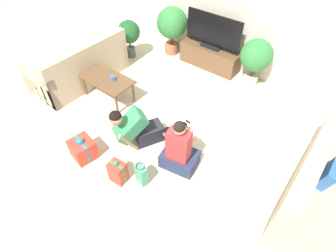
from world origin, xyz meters
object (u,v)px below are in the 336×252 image
at_px(gift_box_b, 118,172).
at_px(potted_plant_corner_left, 129,33).
at_px(sofa_left, 80,67).
at_px(mug, 113,78).
at_px(sofa_right, 328,193).
at_px(tv_console, 210,57).
at_px(potted_plant_back_right, 256,57).
at_px(potted_plant_back_left, 172,25).
at_px(gift_bag_a, 141,174).
at_px(dog, 176,130).
at_px(gift_box_a, 83,149).
at_px(person_kneeling, 136,128).
at_px(coffee_table, 107,81).
at_px(person_sitting, 179,151).
at_px(tv, 213,33).

bearing_deg(gift_box_b, potted_plant_corner_left, 131.00).
bearing_deg(sofa_left, mug, 88.10).
bearing_deg(potted_plant_corner_left, sofa_right, -14.34).
height_order(tv_console, potted_plant_back_right, potted_plant_back_right).
xyz_separation_m(tv_console, potted_plant_back_left, (-1.01, -0.05, 0.45)).
height_order(sofa_left, gift_bag_a, sofa_left).
bearing_deg(dog, gift_box_a, -110.77).
distance_m(person_kneeling, gift_box_a, 0.87).
bearing_deg(coffee_table, mug, 11.75).
xyz_separation_m(potted_plant_back_right, potted_plant_back_left, (-2.02, 0.00, 0.06)).
relative_size(sofa_right, mug, 15.84).
bearing_deg(person_sitting, potted_plant_back_left, -61.35).
distance_m(person_sitting, gift_box_a, 1.48).
relative_size(sofa_right, dog, 3.53).
distance_m(person_sitting, gift_bag_a, 0.63).
distance_m(person_kneeling, person_sitting, 0.79).
height_order(dog, gift_bag_a, gift_bag_a).
distance_m(coffee_table, tv_console, 2.33).
bearing_deg(mug, potted_plant_corner_left, 123.56).
distance_m(potted_plant_back_left, mug, 2.08).
xyz_separation_m(sofa_right, tv_console, (-2.96, 1.96, -0.08)).
bearing_deg(gift_bag_a, potted_plant_back_left, 121.00).
height_order(potted_plant_back_right, person_kneeling, potted_plant_back_right).
xyz_separation_m(tv, potted_plant_corner_left, (-1.65, -0.78, -0.21)).
xyz_separation_m(person_sitting, gift_box_b, (-0.52, -0.74, -0.15)).
distance_m(gift_box_a, mug, 1.43).
xyz_separation_m(tv, potted_plant_back_left, (-1.01, -0.05, -0.09)).
xyz_separation_m(sofa_left, sofa_right, (4.76, 0.12, 0.00)).
bearing_deg(gift_box_b, potted_plant_back_left, 115.75).
height_order(potted_plant_back_right, person_sitting, potted_plant_back_right).
relative_size(person_sitting, gift_bag_a, 2.49).
bearing_deg(tv_console, coffee_table, -112.97).
xyz_separation_m(sofa_left, tv_console, (1.80, 2.08, -0.08)).
xyz_separation_m(sofa_left, person_kneeling, (2.11, -0.58, 0.04)).
xyz_separation_m(coffee_table, potted_plant_back_left, (-0.10, 2.09, 0.28)).
bearing_deg(person_kneeling, sofa_right, 41.17).
xyz_separation_m(potted_plant_corner_left, person_kneeling, (1.96, -1.88, -0.21)).
bearing_deg(sofa_left, potted_plant_back_left, 158.79).
bearing_deg(mug, gift_bag_a, -32.86).
bearing_deg(sofa_right, person_sitting, 108.97).
bearing_deg(potted_plant_corner_left, potted_plant_back_left, 48.71).
height_order(potted_plant_corner_left, mug, potted_plant_corner_left).
distance_m(tv, potted_plant_back_right, 1.02).
distance_m(tv_console, potted_plant_back_right, 1.08).
distance_m(gift_box_a, gift_bag_a, 1.04).
distance_m(potted_plant_back_right, dog, 2.20).
xyz_separation_m(person_sitting, dog, (-0.37, 0.40, -0.12)).
bearing_deg(potted_plant_back_right, tv_console, 177.17).
height_order(coffee_table, tv, tv).
height_order(potted_plant_back_right, gift_box_b, potted_plant_back_right).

